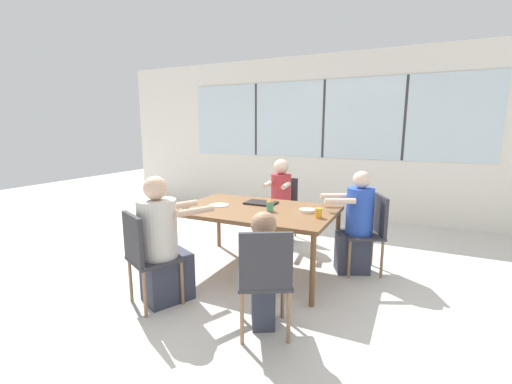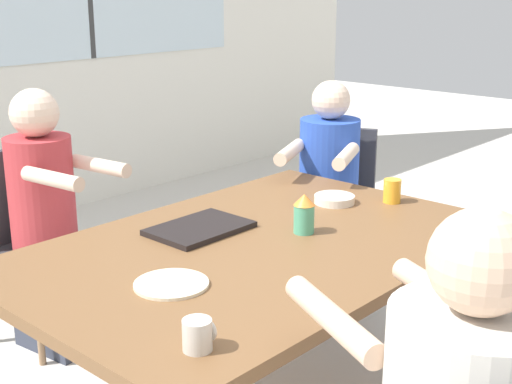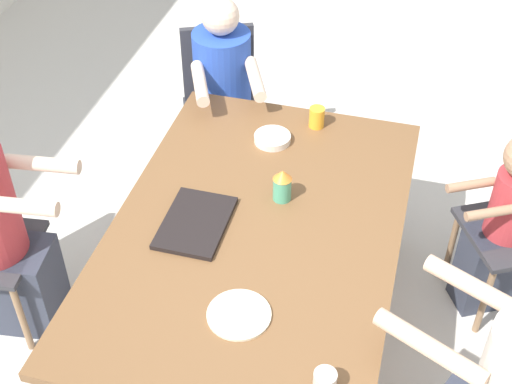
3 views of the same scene
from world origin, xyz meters
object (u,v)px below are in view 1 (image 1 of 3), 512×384
(person_woman_green_shirt, at_px, (356,227))
(juice_glass, at_px, (318,213))
(person_man_blue_shirt, at_px, (162,247))
(bowl_white_shallow, at_px, (307,211))
(chair_for_man_teal_shirt, at_px, (283,203))
(person_man_teal_shirt, at_px, (280,204))
(chair_for_man_blue_shirt, at_px, (144,252))
(person_toddler, at_px, (263,271))
(chair_for_toddler, at_px, (265,274))
(sippy_cup, at_px, (270,204))
(coffee_mug, at_px, (186,206))
(chair_for_woman_green_shirt, at_px, (371,227))

(person_woman_green_shirt, relative_size, juice_glass, 11.71)
(person_man_blue_shirt, distance_m, bowl_white_shallow, 1.47)
(chair_for_man_teal_shirt, height_order, person_man_teal_shirt, person_man_teal_shirt)
(chair_for_man_blue_shirt, relative_size, chair_for_man_teal_shirt, 1.00)
(chair_for_man_blue_shirt, distance_m, person_toddler, 1.07)
(chair_for_man_teal_shirt, bearing_deg, juice_glass, 115.93)
(juice_glass, xyz_separation_m, bowl_white_shallow, (-0.16, 0.16, -0.03))
(person_man_teal_shirt, bearing_deg, chair_for_toddler, 101.24)
(person_toddler, relative_size, juice_glass, 9.92)
(juice_glass, bearing_deg, chair_for_man_blue_shirt, -140.32)
(chair_for_toddler, distance_m, sippy_cup, 1.15)
(chair_for_man_teal_shirt, bearing_deg, person_man_teal_shirt, 90.00)
(chair_for_man_teal_shirt, height_order, person_toddler, person_toddler)
(person_woman_green_shirt, xyz_separation_m, person_toddler, (-0.47, -1.40, -0.04))
(person_toddler, relative_size, bowl_white_shallow, 5.86)
(chair_for_man_blue_shirt, distance_m, chair_for_man_teal_shirt, 2.39)
(chair_for_man_teal_shirt, distance_m, person_woman_green_shirt, 1.40)
(coffee_mug, bearing_deg, chair_for_man_teal_shirt, 73.76)
(chair_for_man_teal_shirt, distance_m, person_toddler, 2.30)
(person_woman_green_shirt, height_order, sippy_cup, person_woman_green_shirt)
(chair_for_toddler, relative_size, person_man_teal_shirt, 0.75)
(person_man_blue_shirt, height_order, juice_glass, person_man_blue_shirt)
(chair_for_woman_green_shirt, relative_size, bowl_white_shallow, 5.29)
(person_man_teal_shirt, xyz_separation_m, bowl_white_shallow, (0.69, -1.00, 0.20))
(chair_for_man_teal_shirt, relative_size, juice_glass, 8.96)
(chair_for_man_blue_shirt, xyz_separation_m, chair_for_man_teal_shirt, (0.38, 2.36, 0.00))
(chair_for_woman_green_shirt, distance_m, person_man_blue_shirt, 2.18)
(person_man_blue_shirt, bearing_deg, sippy_cup, 80.07)
(chair_for_man_teal_shirt, bearing_deg, person_woman_green_shirt, 137.87)
(chair_for_toddler, distance_m, person_man_blue_shirt, 1.07)
(sippy_cup, distance_m, bowl_white_shallow, 0.39)
(juice_glass, bearing_deg, person_toddler, -102.39)
(person_man_teal_shirt, bearing_deg, person_man_blue_shirt, 73.60)
(sippy_cup, bearing_deg, chair_for_man_teal_shirt, 105.12)
(chair_for_toddler, xyz_separation_m, juice_glass, (0.12, 1.01, 0.25))
(chair_for_woman_green_shirt, height_order, person_man_teal_shirt, person_man_teal_shirt)
(chair_for_toddler, height_order, sippy_cup, chair_for_toddler)
(person_man_teal_shirt, xyz_separation_m, sippy_cup, (0.33, -1.13, 0.25))
(person_toddler, bearing_deg, juice_glass, 49.20)
(coffee_mug, height_order, bowl_white_shallow, coffee_mug)
(person_man_blue_shirt, relative_size, person_man_teal_shirt, 1.01)
(chair_for_woman_green_shirt, bearing_deg, person_man_teal_shirt, 42.07)
(chair_for_man_blue_shirt, relative_size, chair_for_toddler, 1.00)
(chair_for_man_blue_shirt, xyz_separation_m, juice_glass, (1.25, 1.04, 0.25))
(chair_for_toddler, height_order, person_woman_green_shirt, person_woman_green_shirt)
(chair_for_man_blue_shirt, height_order, person_man_blue_shirt, person_man_blue_shirt)
(coffee_mug, bearing_deg, chair_for_woman_green_shirt, 26.76)
(chair_for_man_teal_shirt, distance_m, person_man_blue_shirt, 2.23)
(coffee_mug, relative_size, juice_glass, 0.83)
(chair_for_woman_green_shirt, bearing_deg, person_woman_green_shirt, 90.00)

